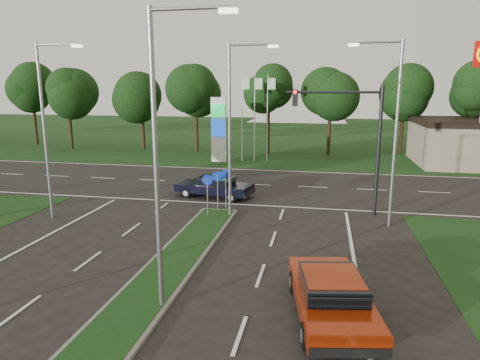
# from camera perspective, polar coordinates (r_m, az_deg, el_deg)

# --- Properties ---
(verge_far) EXTENTS (160.00, 50.00, 0.02)m
(verge_far) POSITION_cam_1_polar(r_m,az_deg,el_deg) (61.27, 5.82, 5.72)
(verge_far) COLOR #133311
(verge_far) RESTS_ON ground
(cross_road) EXTENTS (160.00, 12.00, 0.02)m
(cross_road) POSITION_cam_1_polar(r_m,az_deg,el_deg) (30.91, 0.40, -0.57)
(cross_road) COLOR black
(cross_road) RESTS_ON ground
(median_kerb) EXTENTS (2.00, 26.00, 0.12)m
(median_kerb) POSITION_cam_1_polar(r_m,az_deg,el_deg) (13.03, -17.23, -19.68)
(median_kerb) COLOR slate
(median_kerb) RESTS_ON ground
(streetlight_median_near) EXTENTS (2.53, 0.22, 9.00)m
(streetlight_median_near) POSITION_cam_1_polar(r_m,az_deg,el_deg) (12.62, -10.37, 4.05)
(streetlight_median_near) COLOR gray
(streetlight_median_near) RESTS_ON ground
(streetlight_median_far) EXTENTS (2.53, 0.22, 9.00)m
(streetlight_median_far) POSITION_cam_1_polar(r_m,az_deg,el_deg) (22.18, -0.89, 7.67)
(streetlight_median_far) COLOR gray
(streetlight_median_far) RESTS_ON ground
(streetlight_left_far) EXTENTS (2.53, 0.22, 9.00)m
(streetlight_left_far) POSITION_cam_1_polar(r_m,az_deg,el_deg) (24.11, -24.31, 6.97)
(streetlight_left_far) COLOR gray
(streetlight_left_far) RESTS_ON ground
(streetlight_right_far) EXTENTS (2.53, 0.22, 9.00)m
(streetlight_right_far) POSITION_cam_1_polar(r_m,az_deg,el_deg) (21.94, 19.62, 6.92)
(streetlight_right_far) COLOR gray
(streetlight_right_far) RESTS_ON ground
(traffic_signal) EXTENTS (5.10, 0.42, 7.00)m
(traffic_signal) POSITION_cam_1_polar(r_m,az_deg,el_deg) (23.78, 15.00, 6.54)
(traffic_signal) COLOR black
(traffic_signal) RESTS_ON ground
(median_signs) EXTENTS (1.16, 1.76, 2.38)m
(median_signs) POSITION_cam_1_polar(r_m,az_deg,el_deg) (23.29, -3.07, -0.51)
(median_signs) COLOR gray
(median_signs) RESTS_ON ground
(gas_pylon) EXTENTS (5.80, 1.26, 8.00)m
(gas_pylon) POSITION_cam_1_polar(r_m,az_deg,el_deg) (39.96, -2.54, 6.96)
(gas_pylon) COLOR silver
(gas_pylon) RESTS_ON ground
(treeline_far) EXTENTS (6.00, 6.00, 9.90)m
(treeline_far) POSITION_cam_1_polar(r_m,az_deg,el_deg) (45.89, 4.32, 12.15)
(treeline_far) COLOR black
(treeline_far) RESTS_ON ground
(red_sedan) EXTENTS (2.92, 5.34, 1.39)m
(red_sedan) POSITION_cam_1_polar(r_m,az_deg,el_deg) (13.58, 12.05, -14.68)
(red_sedan) COLOR maroon
(red_sedan) RESTS_ON ground
(navy_sedan) EXTENTS (5.06, 2.78, 1.32)m
(navy_sedan) POSITION_cam_1_polar(r_m,az_deg,el_deg) (27.18, -3.41, -0.85)
(navy_sedan) COLOR black
(navy_sedan) RESTS_ON ground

